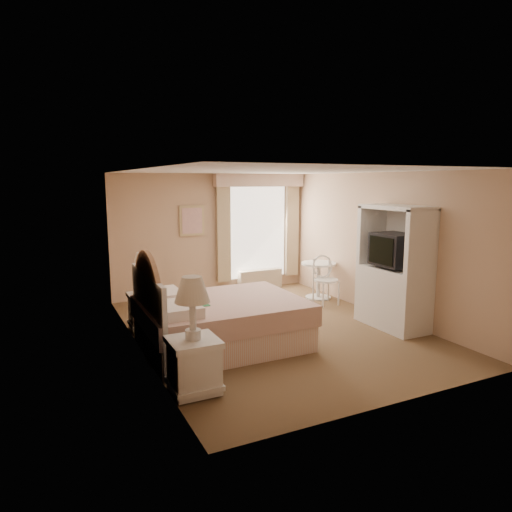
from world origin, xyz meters
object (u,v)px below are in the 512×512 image
bed (215,321)px  nightstand_far (145,301)px  nightstand_near (193,351)px  cafe_chair (324,276)px  armoire (394,277)px  round_table (319,274)px

bed → nightstand_far: bearing=121.2°
nightstand_near → cafe_chair: 4.29m
nightstand_far → cafe_chair: 3.46m
armoire → bed: bearing=172.3°
nightstand_near → cafe_chair: nightstand_near is taller
nightstand_far → armoire: bearing=-23.6°
bed → nightstand_far: bed is taller
nightstand_near → armoire: 3.77m
cafe_chair → armoire: bearing=-82.5°
round_table → nightstand_near: bearing=-140.7°
bed → round_table: (2.86, 1.68, 0.11)m
bed → armoire: (2.93, -0.40, 0.44)m
bed → cafe_chair: size_ratio=2.40×
cafe_chair → bed: bearing=-154.0°
nightstand_far → cafe_chair: bearing=1.2°
nightstand_far → cafe_chair: nightstand_far is taller
nightstand_near → armoire: bearing=13.3°
nightstand_far → cafe_chair: size_ratio=1.31×
nightstand_near → cafe_chair: size_ratio=1.40×
nightstand_near → round_table: size_ratio=1.80×
bed → round_table: 3.32m
nightstand_near → round_table: bearing=39.3°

